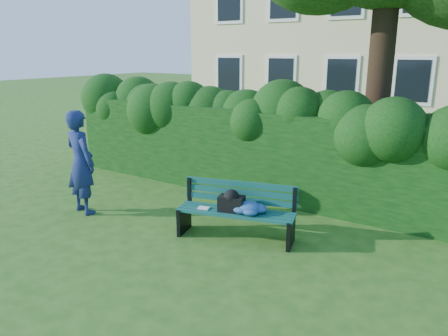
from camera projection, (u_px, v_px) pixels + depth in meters
The scene contains 4 objects.
ground at pixel (205, 229), 7.48m from camera, with size 80.00×80.00×0.00m, color #275718.
hedge at pixel (267, 154), 9.02m from camera, with size 10.00×1.00×1.80m.
park_bench at pixel (239, 209), 7.01m from camera, with size 1.97×1.05×0.89m.
man_reading at pixel (81, 162), 8.03m from camera, with size 0.71×0.46×1.94m, color navy.
Camera 1 is at (4.14, -5.60, 2.96)m, focal length 35.00 mm.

